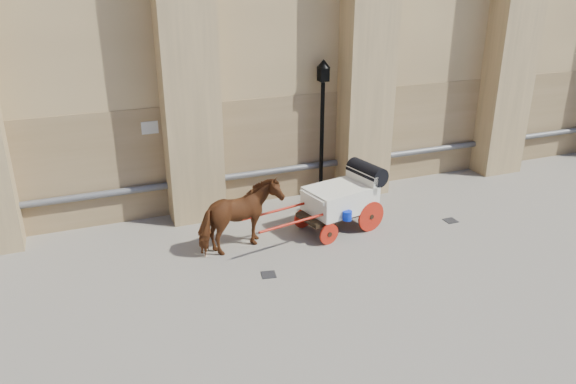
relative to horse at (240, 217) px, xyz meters
name	(u,v)px	position (x,y,z in m)	size (l,w,h in m)	color
ground	(279,272)	(0.46, -1.34, -0.85)	(90.00, 90.00, 0.00)	gray
horse	(240,217)	(0.00, 0.00, 0.00)	(0.92, 2.02, 1.70)	#662E13
carriage	(344,196)	(2.84, 0.20, 0.03)	(3.85, 1.72, 1.63)	black
street_lamp	(322,126)	(3.16, 2.33, 1.28)	(0.37, 0.37, 3.99)	black
drain_grate_near	(269,275)	(0.21, -1.36, -0.84)	(0.32, 0.32, 0.01)	black
drain_grate_far	(451,221)	(5.68, -0.51, -0.84)	(0.32, 0.32, 0.01)	black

